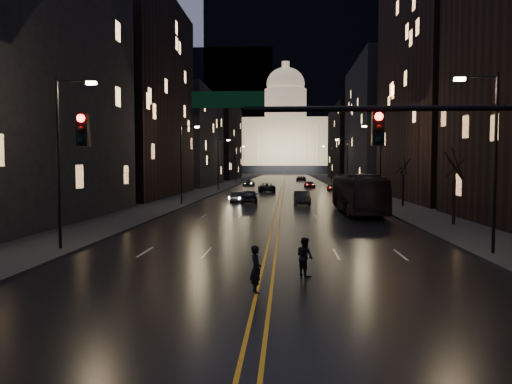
% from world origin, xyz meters
% --- Properties ---
extents(ground, '(900.00, 900.00, 0.00)m').
position_xyz_m(ground, '(0.00, 0.00, 0.00)').
color(ground, black).
rests_on(ground, ground).
extents(road, '(20.00, 320.00, 0.02)m').
position_xyz_m(road, '(0.00, 130.00, 0.01)').
color(road, black).
rests_on(road, ground).
extents(sidewalk_left, '(8.00, 320.00, 0.16)m').
position_xyz_m(sidewalk_left, '(-14.00, 130.00, 0.08)').
color(sidewalk_left, black).
rests_on(sidewalk_left, ground).
extents(sidewalk_right, '(8.00, 320.00, 0.16)m').
position_xyz_m(sidewalk_right, '(14.00, 130.00, 0.08)').
color(sidewalk_right, black).
rests_on(sidewalk_right, ground).
extents(center_line, '(0.62, 320.00, 0.01)m').
position_xyz_m(center_line, '(0.00, 130.00, 0.03)').
color(center_line, orange).
rests_on(center_line, road).
extents(building_left_near, '(12.00, 28.00, 22.00)m').
position_xyz_m(building_left_near, '(-21.00, 22.00, 11.00)').
color(building_left_near, black).
rests_on(building_left_near, ground).
extents(building_left_mid, '(12.00, 30.00, 28.00)m').
position_xyz_m(building_left_mid, '(-21.00, 54.00, 14.00)').
color(building_left_mid, black).
rests_on(building_left_mid, ground).
extents(building_left_far, '(12.00, 34.00, 20.00)m').
position_xyz_m(building_left_far, '(-21.00, 92.00, 10.00)').
color(building_left_far, black).
rests_on(building_left_far, ground).
extents(building_left_dist, '(12.00, 40.00, 24.00)m').
position_xyz_m(building_left_dist, '(-21.00, 140.00, 12.00)').
color(building_left_dist, black).
rests_on(building_left_dist, ground).
extents(building_right_tall, '(12.00, 30.00, 38.00)m').
position_xyz_m(building_right_tall, '(21.00, 50.00, 19.00)').
color(building_right_tall, black).
rests_on(building_right_tall, ground).
extents(building_right_mid, '(12.00, 34.00, 26.00)m').
position_xyz_m(building_right_mid, '(21.00, 92.00, 13.00)').
color(building_right_mid, black).
rests_on(building_right_mid, ground).
extents(building_right_dist, '(12.00, 40.00, 22.00)m').
position_xyz_m(building_right_dist, '(21.00, 140.00, 11.00)').
color(building_right_dist, black).
rests_on(building_right_dist, ground).
extents(mountain_ridge, '(520.00, 60.00, 130.00)m').
position_xyz_m(mountain_ridge, '(40.00, 380.00, 65.00)').
color(mountain_ridge, black).
rests_on(mountain_ridge, ground).
extents(capitol, '(90.00, 50.00, 58.50)m').
position_xyz_m(capitol, '(0.00, 250.00, 17.15)').
color(capitol, black).
rests_on(capitol, ground).
extents(traffic_signal, '(17.29, 0.45, 7.00)m').
position_xyz_m(traffic_signal, '(5.91, -0.00, 5.10)').
color(traffic_signal, black).
rests_on(traffic_signal, ground).
extents(streetlamp_right_near, '(2.13, 0.25, 9.00)m').
position_xyz_m(streetlamp_right_near, '(10.81, 10.00, 5.08)').
color(streetlamp_right_near, black).
rests_on(streetlamp_right_near, ground).
extents(streetlamp_left_near, '(2.13, 0.25, 9.00)m').
position_xyz_m(streetlamp_left_near, '(-10.81, 10.00, 5.08)').
color(streetlamp_left_near, black).
rests_on(streetlamp_left_near, ground).
extents(streetlamp_right_mid, '(2.13, 0.25, 9.00)m').
position_xyz_m(streetlamp_right_mid, '(10.81, 40.00, 5.08)').
color(streetlamp_right_mid, black).
rests_on(streetlamp_right_mid, ground).
extents(streetlamp_left_mid, '(2.13, 0.25, 9.00)m').
position_xyz_m(streetlamp_left_mid, '(-10.81, 40.00, 5.08)').
color(streetlamp_left_mid, black).
rests_on(streetlamp_left_mid, ground).
extents(streetlamp_right_far, '(2.13, 0.25, 9.00)m').
position_xyz_m(streetlamp_right_far, '(10.81, 70.00, 5.08)').
color(streetlamp_right_far, black).
rests_on(streetlamp_right_far, ground).
extents(streetlamp_left_far, '(2.13, 0.25, 9.00)m').
position_xyz_m(streetlamp_left_far, '(-10.81, 70.00, 5.08)').
color(streetlamp_left_far, black).
rests_on(streetlamp_left_far, ground).
extents(streetlamp_right_dist, '(2.13, 0.25, 9.00)m').
position_xyz_m(streetlamp_right_dist, '(10.81, 100.00, 5.08)').
color(streetlamp_right_dist, black).
rests_on(streetlamp_right_dist, ground).
extents(streetlamp_left_dist, '(2.13, 0.25, 9.00)m').
position_xyz_m(streetlamp_left_dist, '(-10.81, 100.00, 5.08)').
color(streetlamp_left_dist, black).
rests_on(streetlamp_left_dist, ground).
extents(tree_right_mid, '(2.40, 2.40, 6.65)m').
position_xyz_m(tree_right_mid, '(13.00, 22.00, 4.53)').
color(tree_right_mid, black).
rests_on(tree_right_mid, ground).
extents(tree_right_far, '(2.40, 2.40, 6.65)m').
position_xyz_m(tree_right_far, '(13.00, 38.00, 4.53)').
color(tree_right_far, black).
rests_on(tree_right_far, ground).
extents(bus, '(3.54, 13.25, 3.66)m').
position_xyz_m(bus, '(7.41, 31.39, 1.83)').
color(bus, black).
rests_on(bus, ground).
extents(oncoming_car_a, '(2.23, 5.00, 1.67)m').
position_xyz_m(oncoming_car_a, '(-3.56, 42.57, 0.84)').
color(oncoming_car_a, black).
rests_on(oncoming_car_a, ground).
extents(oncoming_car_b, '(1.93, 4.31, 1.37)m').
position_xyz_m(oncoming_car_b, '(-5.20, 43.61, 0.69)').
color(oncoming_car_b, black).
rests_on(oncoming_car_b, ground).
extents(oncoming_car_c, '(3.20, 5.84, 1.55)m').
position_xyz_m(oncoming_car_c, '(-2.50, 66.42, 0.78)').
color(oncoming_car_c, black).
rests_on(oncoming_car_c, ground).
extents(oncoming_car_d, '(2.43, 5.02, 1.41)m').
position_xyz_m(oncoming_car_d, '(-7.07, 87.74, 0.70)').
color(oncoming_car_d, black).
rests_on(oncoming_car_d, ground).
extents(receding_car_a, '(1.85, 4.81, 1.56)m').
position_xyz_m(receding_car_a, '(2.50, 40.76, 0.78)').
color(receding_car_a, black).
rests_on(receding_car_a, ground).
extents(receding_car_b, '(1.79, 4.07, 1.36)m').
position_xyz_m(receding_car_b, '(8.50, 69.51, 0.68)').
color(receding_car_b, black).
rests_on(receding_car_b, ground).
extents(receding_car_c, '(2.24, 4.58, 1.28)m').
position_xyz_m(receding_car_c, '(5.21, 81.91, 0.64)').
color(receding_car_c, black).
rests_on(receding_car_c, ground).
extents(receding_car_d, '(2.85, 5.61, 1.52)m').
position_xyz_m(receding_car_d, '(4.70, 120.62, 0.76)').
color(receding_car_d, black).
rests_on(receding_car_d, ground).
extents(pedestrian_a, '(0.59, 0.72, 1.70)m').
position_xyz_m(pedestrian_a, '(-0.28, 2.21, 0.85)').
color(pedestrian_a, black).
rests_on(pedestrian_a, ground).
extents(pedestrian_b, '(0.78, 0.88, 1.59)m').
position_xyz_m(pedestrian_b, '(1.54, 5.00, 0.80)').
color(pedestrian_b, black).
rests_on(pedestrian_b, ground).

